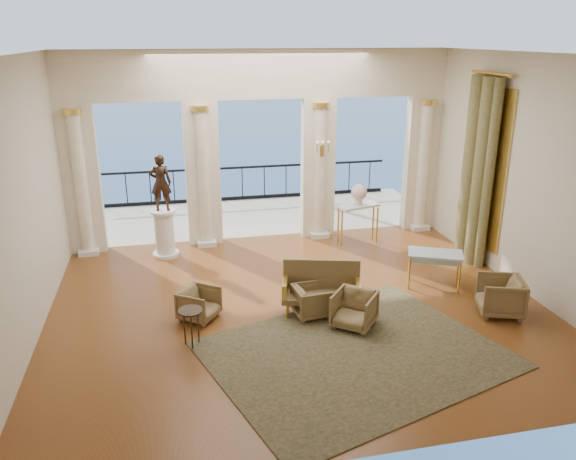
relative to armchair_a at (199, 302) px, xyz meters
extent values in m
plane|color=#472611|center=(1.82, 0.05, -0.31)|extent=(9.00, 9.00, 0.00)
plane|color=beige|center=(1.82, -3.95, 1.94)|extent=(9.00, 0.00, 9.00)
plane|color=beige|center=(-2.68, 0.05, 1.94)|extent=(0.00, 8.00, 8.00)
plane|color=beige|center=(6.32, 0.05, 1.94)|extent=(0.00, 8.00, 8.00)
plane|color=white|center=(1.82, 0.05, 4.19)|extent=(9.00, 9.00, 0.00)
cube|color=beige|center=(1.82, 3.90, 3.64)|extent=(9.00, 0.30, 1.10)
cube|color=beige|center=(-2.28, 3.90, 1.39)|extent=(0.80, 0.30, 3.40)
cylinder|color=beige|center=(-2.28, 3.72, 1.29)|extent=(0.28, 0.28, 3.20)
cylinder|color=gold|center=(-2.28, 3.72, 2.94)|extent=(0.40, 0.40, 0.12)
cube|color=silver|center=(-2.28, 3.72, -0.25)|extent=(0.45, 0.45, 0.12)
cube|color=beige|center=(0.42, 3.90, 1.39)|extent=(0.80, 0.30, 3.40)
cylinder|color=beige|center=(0.42, 3.72, 1.29)|extent=(0.28, 0.28, 3.20)
cylinder|color=gold|center=(0.42, 3.72, 2.94)|extent=(0.40, 0.40, 0.12)
cube|color=silver|center=(0.42, 3.72, -0.25)|extent=(0.45, 0.45, 0.12)
cube|color=beige|center=(3.22, 3.90, 1.39)|extent=(0.80, 0.30, 3.40)
cylinder|color=beige|center=(3.22, 3.72, 1.29)|extent=(0.28, 0.28, 3.20)
cylinder|color=gold|center=(3.22, 3.72, 2.94)|extent=(0.40, 0.40, 0.12)
cube|color=silver|center=(3.22, 3.72, -0.25)|extent=(0.45, 0.45, 0.12)
cube|color=beige|center=(5.92, 3.90, 1.39)|extent=(0.80, 0.30, 3.40)
cylinder|color=beige|center=(5.92, 3.72, 1.29)|extent=(0.28, 0.28, 3.20)
cylinder|color=gold|center=(5.92, 3.72, 2.94)|extent=(0.40, 0.40, 0.12)
cube|color=silver|center=(5.92, 3.72, -0.25)|extent=(0.45, 0.45, 0.12)
cube|color=#A19986|center=(1.82, 5.85, -0.36)|extent=(10.00, 3.60, 0.10)
cube|color=black|center=(1.82, 7.45, 0.69)|extent=(9.00, 0.06, 0.06)
cube|color=black|center=(1.82, 7.45, -0.26)|extent=(9.00, 0.06, 0.10)
cylinder|color=black|center=(1.82, 7.45, 0.19)|extent=(0.03, 0.03, 1.00)
cylinder|color=black|center=(-2.28, 7.45, 0.19)|extent=(0.03, 0.03, 1.00)
cylinder|color=black|center=(5.92, 7.45, 0.19)|extent=(0.03, 0.03, 1.00)
cylinder|color=#4C3823|center=(3.82, 6.65, 1.79)|extent=(0.20, 0.20, 4.20)
plane|color=navy|center=(1.82, 60.05, -6.31)|extent=(160.00, 160.00, 0.00)
cylinder|color=brown|center=(6.12, 1.10, 1.69)|extent=(0.26, 0.26, 4.00)
cylinder|color=brown|center=(6.08, 1.55, 1.69)|extent=(0.32, 0.32, 4.00)
cylinder|color=brown|center=(6.12, 2.00, 1.69)|extent=(0.26, 0.26, 4.00)
cylinder|color=gold|center=(6.17, 1.55, 3.74)|extent=(0.08, 1.40, 0.08)
cube|color=gold|center=(6.29, 1.55, 1.79)|extent=(0.04, 1.60, 3.40)
cube|color=gold|center=(3.22, 3.58, 1.89)|extent=(0.10, 0.04, 0.25)
cylinder|color=gold|center=(3.08, 3.50, 1.99)|extent=(0.02, 0.02, 0.22)
cylinder|color=gold|center=(3.22, 3.50, 1.99)|extent=(0.02, 0.02, 0.22)
cylinder|color=gold|center=(3.36, 3.50, 1.99)|extent=(0.02, 0.02, 0.22)
cube|color=#292F18|center=(2.32, -1.75, -0.30)|extent=(5.23, 4.60, 0.02)
imported|color=#43361C|center=(0.00, 0.00, 0.00)|extent=(0.82, 0.83, 0.63)
imported|color=#43361C|center=(2.59, -0.85, 0.03)|extent=(0.92, 0.91, 0.69)
imported|color=#43361C|center=(5.32, -0.97, 0.07)|extent=(0.90, 0.93, 0.76)
imported|color=#43361C|center=(1.98, -0.32, 0.00)|extent=(0.63, 0.66, 0.63)
cube|color=#43361C|center=(2.17, -0.25, 0.00)|extent=(1.50, 0.92, 0.10)
cube|color=#43361C|center=(2.24, 0.01, 0.33)|extent=(1.38, 0.45, 0.57)
cube|color=gold|center=(1.54, -0.07, 0.19)|extent=(0.23, 0.57, 0.27)
cube|color=gold|center=(2.81, -0.42, 0.19)|extent=(0.23, 0.57, 0.27)
cylinder|color=gold|center=(1.53, -0.31, -0.18)|extent=(0.05, 0.05, 0.26)
cylinder|color=gold|center=(2.70, -0.63, -0.18)|extent=(0.05, 0.05, 0.26)
cylinder|color=gold|center=(1.65, 0.13, -0.18)|extent=(0.05, 0.05, 0.26)
cylinder|color=gold|center=(2.82, -0.18, -0.18)|extent=(0.05, 0.05, 0.26)
cube|color=silver|center=(4.68, 0.37, 0.38)|extent=(1.20, 0.96, 0.05)
cylinder|color=gold|center=(4.15, 0.35, 0.02)|extent=(0.04, 0.04, 0.67)
cylinder|color=gold|center=(5.02, -0.04, 0.02)|extent=(0.04, 0.04, 0.67)
cylinder|color=gold|center=(4.35, 0.79, 0.02)|extent=(0.04, 0.04, 0.67)
cylinder|color=gold|center=(5.22, 0.39, 0.02)|extent=(0.04, 0.04, 0.67)
cylinder|color=silver|center=(-0.55, 3.21, -0.27)|extent=(0.59, 0.59, 0.08)
cylinder|color=silver|center=(-0.55, 3.21, 0.23)|extent=(0.44, 0.44, 0.95)
cylinder|color=silver|center=(-0.55, 3.21, 0.75)|extent=(0.55, 0.55, 0.06)
imported|color=black|center=(-0.55, 3.21, 1.41)|extent=(0.49, 0.35, 1.27)
cube|color=silver|center=(4.02, 3.10, 0.61)|extent=(1.07, 0.66, 0.06)
cylinder|color=gold|center=(3.63, 2.84, 0.13)|extent=(0.05, 0.05, 0.89)
cylinder|color=gold|center=(4.48, 3.10, 0.13)|extent=(0.05, 0.05, 0.89)
cylinder|color=gold|center=(3.55, 3.11, 0.13)|extent=(0.05, 0.05, 0.89)
cylinder|color=gold|center=(4.41, 3.36, 0.13)|extent=(0.05, 0.05, 0.89)
cylinder|color=silver|center=(4.02, 3.10, 0.76)|extent=(0.19, 0.19, 0.24)
sphere|color=#DC9EA2|center=(4.02, 3.10, 0.95)|extent=(0.38, 0.38, 0.38)
cylinder|color=black|center=(-0.18, -0.91, 0.32)|extent=(0.40, 0.40, 0.03)
cylinder|color=black|center=(-0.07, -0.85, -0.01)|extent=(0.03, 0.03, 0.62)
cylinder|color=black|center=(-0.29, -0.84, -0.01)|extent=(0.03, 0.03, 0.62)
cylinder|color=black|center=(-0.18, -1.03, -0.01)|extent=(0.03, 0.03, 0.62)
camera|label=1|loc=(-0.37, -9.07, 4.48)|focal=35.00mm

